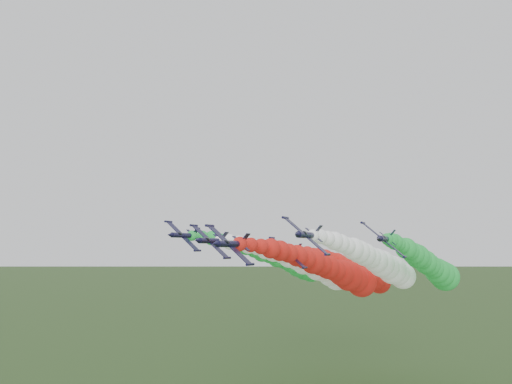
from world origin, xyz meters
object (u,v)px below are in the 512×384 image
jet_outer_left (285,261)px  jet_outer_right (431,267)px  jet_lead (338,272)px  jet_inner_left (313,267)px  jet_inner_right (382,265)px  jet_trail (360,273)px

jet_outer_left → jet_outer_right: size_ratio=0.99×
jet_lead → jet_inner_left: bearing=131.2°
jet_inner_left → jet_outer_left: size_ratio=1.01×
jet_inner_right → jet_lead: bearing=-146.7°
jet_inner_right → jet_outer_right: jet_inner_right is taller
jet_outer_right → jet_trail: (-20.56, 6.36, -2.37)m
jet_lead → jet_inner_left: jet_inner_left is taller
jet_inner_left → jet_trail: 17.99m
jet_outer_left → jet_trail: size_ratio=1.00×
jet_lead → jet_outer_left: size_ratio=1.01×
jet_outer_right → jet_lead: bearing=-136.4°
jet_inner_right → jet_inner_left: bearing=166.2°
jet_inner_left → jet_lead: bearing=-48.8°
jet_outer_right → jet_inner_right: bearing=-129.3°
jet_inner_left → jet_outer_left: jet_outer_left is taller
jet_lead → jet_trail: bearing=89.6°
jet_inner_left → jet_inner_right: jet_inner_right is taller
jet_inner_right → jet_trail: jet_inner_right is taller
jet_outer_left → jet_trail: (20.56, 8.27, -3.52)m
jet_lead → jet_outer_right: bearing=43.6°
jet_lead → jet_inner_right: 12.02m
jet_inner_left → jet_outer_right: bearing=15.2°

